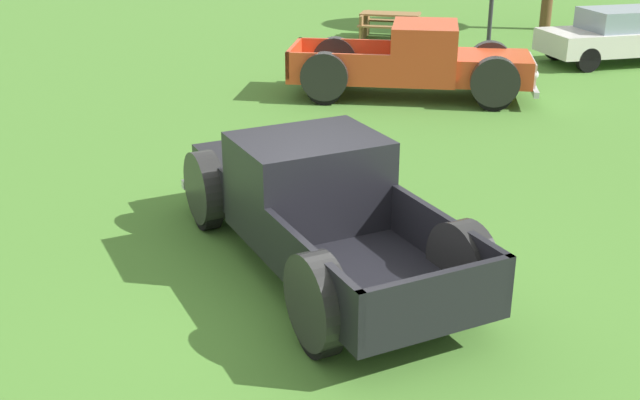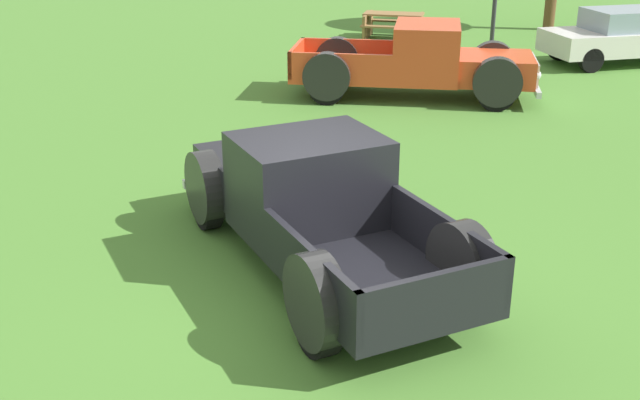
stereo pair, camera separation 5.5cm
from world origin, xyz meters
The scene contains 5 objects.
ground_plane centered at (0.00, 0.00, 0.00)m, with size 80.00×80.00×0.00m, color #477A2D.
pickup_truck_foreground centered at (-0.58, 0.52, 0.76)m, with size 5.52×3.93×1.60m.
pickup_truck_behind_left centered at (-3.58, 8.43, 0.78)m, with size 5.58×4.32×1.64m.
sedan_distant_a centered at (-1.39, 14.83, 0.75)m, with size 3.96×4.44×1.42m.
picnic_table centered at (-8.19, 13.96, 0.49)m, with size 2.25×2.10×0.78m.
Camera 2 is at (5.26, -6.53, 4.45)m, focal length 44.18 mm.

